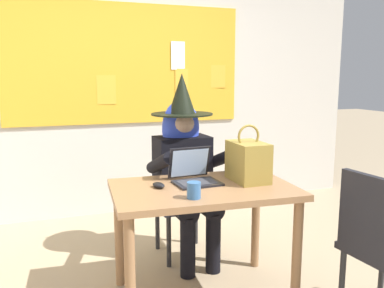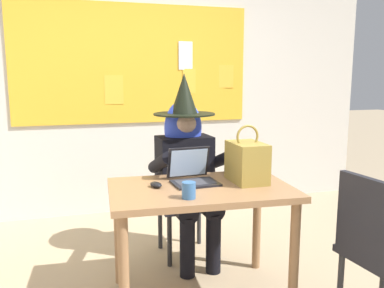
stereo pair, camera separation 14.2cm
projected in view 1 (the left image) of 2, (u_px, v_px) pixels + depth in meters
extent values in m
cube|color=beige|center=(126.00, 71.00, 4.15)|extent=(5.29, 0.10, 2.97)
cube|color=gold|center=(127.00, 64.00, 4.08)|extent=(2.40, 0.02, 1.20)
cube|color=gold|center=(182.00, 81.00, 4.29)|extent=(0.14, 0.01, 0.26)
cube|color=gold|center=(106.00, 90.00, 4.04)|extent=(0.19, 0.01, 0.29)
cube|color=white|center=(179.00, 56.00, 4.23)|extent=(0.17, 0.01, 0.29)
cube|color=gold|center=(217.00, 76.00, 4.41)|extent=(0.18, 0.01, 0.25)
cube|color=#8E6642|center=(203.00, 190.00, 2.54)|extent=(1.18, 0.79, 0.04)
cylinder|color=#8E6642|center=(130.00, 277.00, 2.19)|extent=(0.06, 0.06, 0.70)
cylinder|color=#8E6642|center=(297.00, 255.00, 2.46)|extent=(0.06, 0.06, 0.70)
cylinder|color=#8E6642|center=(119.00, 236.00, 2.75)|extent=(0.06, 0.06, 0.70)
cylinder|color=#8E6642|center=(256.00, 222.00, 3.02)|extent=(0.06, 0.06, 0.70)
cube|color=#2D3347|center=(183.00, 204.00, 3.21)|extent=(0.42, 0.42, 0.04)
cube|color=#2D3347|center=(176.00, 169.00, 3.35)|extent=(0.38, 0.04, 0.45)
cylinder|color=#262628|center=(211.00, 235.00, 3.15)|extent=(0.04, 0.04, 0.41)
cylinder|color=#262628|center=(169.00, 241.00, 3.03)|extent=(0.04, 0.04, 0.41)
cylinder|color=#262628|center=(196.00, 221.00, 3.46)|extent=(0.04, 0.04, 0.41)
cylinder|color=#262628|center=(157.00, 226.00, 3.35)|extent=(0.04, 0.04, 0.41)
cylinder|color=black|center=(213.00, 243.00, 2.95)|extent=(0.11, 0.11, 0.45)
cylinder|color=black|center=(188.00, 247.00, 2.88)|extent=(0.11, 0.11, 0.45)
cylinder|color=black|center=(204.00, 203.00, 3.07)|extent=(0.17, 0.43, 0.15)
cylinder|color=black|center=(180.00, 206.00, 2.99)|extent=(0.17, 0.43, 0.15)
cube|color=black|center=(182.00, 169.00, 3.18)|extent=(0.43, 0.28, 0.52)
cylinder|color=black|center=(224.00, 158.00, 3.04)|extent=(0.11, 0.47, 0.24)
cylinder|color=black|center=(160.00, 163.00, 2.86)|extent=(0.11, 0.47, 0.24)
sphere|color=#D1A889|center=(182.00, 124.00, 3.12)|extent=(0.20, 0.20, 0.20)
ellipsoid|color=blue|center=(181.00, 128.00, 3.16)|extent=(0.31, 0.23, 0.44)
cylinder|color=black|center=(182.00, 114.00, 3.11)|extent=(0.48, 0.48, 0.01)
cone|color=black|center=(182.00, 94.00, 3.08)|extent=(0.21, 0.21, 0.31)
cube|color=black|center=(197.00, 183.00, 2.59)|extent=(0.30, 0.23, 0.01)
cube|color=#333338|center=(197.00, 182.00, 2.59)|extent=(0.25, 0.17, 0.00)
cube|color=black|center=(189.00, 162.00, 2.70)|extent=(0.29, 0.08, 0.21)
cube|color=#99B7E0|center=(190.00, 163.00, 2.69)|extent=(0.26, 0.06, 0.18)
ellipsoid|color=black|center=(159.00, 185.00, 2.51)|extent=(0.09, 0.12, 0.03)
cube|color=olive|center=(248.00, 162.00, 2.66)|extent=(0.20, 0.30, 0.26)
torus|color=olive|center=(249.00, 136.00, 2.63)|extent=(0.16, 0.02, 0.16)
cylinder|color=#336099|center=(194.00, 190.00, 2.29)|extent=(0.08, 0.08, 0.09)
cube|color=black|center=(368.00, 216.00, 2.20)|extent=(0.07, 0.38, 0.45)
cylinder|color=#262628|center=(382.00, 270.00, 2.58)|extent=(0.04, 0.04, 0.41)
cylinder|color=#262628|center=(342.00, 281.00, 2.44)|extent=(0.04, 0.04, 0.41)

